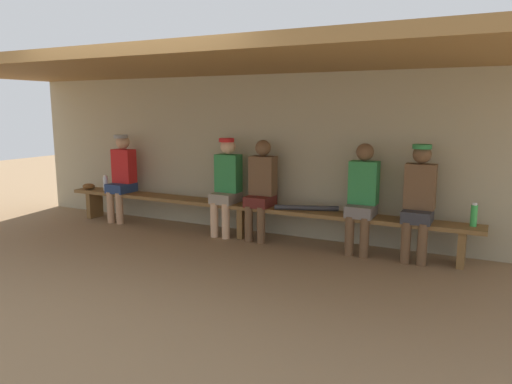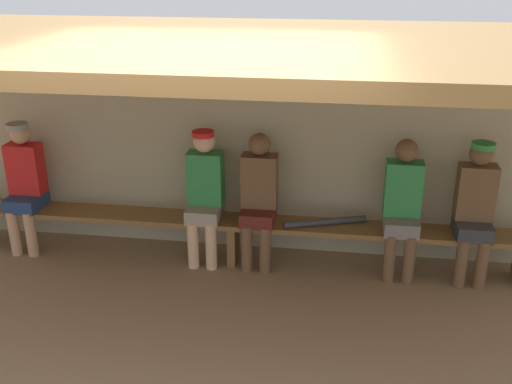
{
  "view_description": "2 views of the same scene",
  "coord_description": "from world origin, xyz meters",
  "px_view_note": "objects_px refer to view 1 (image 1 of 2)",
  "views": [
    {
      "loc": [
        3.0,
        -4.09,
        1.74
      ],
      "look_at": [
        0.38,
        1.14,
        0.72
      ],
      "focal_mm": 33.61,
      "sensor_mm": 36.0,
      "label": 1
    },
    {
      "loc": [
        1.0,
        -3.75,
        2.94
      ],
      "look_at": [
        0.27,
        1.24,
        0.89
      ],
      "focal_mm": 42.28,
      "sensor_mm": 36.0,
      "label": 2
    }
  ],
  "objects_px": {
    "player_in_white": "(419,197)",
    "player_near_post": "(122,174)",
    "player_shirtless_tan": "(362,194)",
    "baseball_glove_tan": "(89,186)",
    "player_with_sunglasses": "(226,182)",
    "water_bottle_green": "(474,215)",
    "player_middle": "(261,186)",
    "bench": "(244,209)",
    "baseball_bat": "(306,208)",
    "water_bottle_blue": "(106,183)"
  },
  "relations": [
    {
      "from": "player_shirtless_tan",
      "to": "baseball_bat",
      "type": "bearing_deg",
      "value": -179.75
    },
    {
      "from": "player_in_white",
      "to": "bench",
      "type": "bearing_deg",
      "value": -179.91
    },
    {
      "from": "player_middle",
      "to": "water_bottle_green",
      "type": "distance_m",
      "value": 2.6
    },
    {
      "from": "player_shirtless_tan",
      "to": "baseball_glove_tan",
      "type": "height_order",
      "value": "player_shirtless_tan"
    },
    {
      "from": "player_with_sunglasses",
      "to": "water_bottle_blue",
      "type": "height_order",
      "value": "player_with_sunglasses"
    },
    {
      "from": "player_with_sunglasses",
      "to": "player_near_post",
      "type": "height_order",
      "value": "same"
    },
    {
      "from": "player_middle",
      "to": "player_with_sunglasses",
      "type": "height_order",
      "value": "player_with_sunglasses"
    },
    {
      "from": "player_with_sunglasses",
      "to": "baseball_glove_tan",
      "type": "distance_m",
      "value": 2.56
    },
    {
      "from": "bench",
      "to": "player_near_post",
      "type": "bearing_deg",
      "value": 179.9
    },
    {
      "from": "water_bottle_blue",
      "to": "baseball_bat",
      "type": "xyz_separation_m",
      "value": [
        3.38,
        0.01,
        -0.08
      ]
    },
    {
      "from": "baseball_bat",
      "to": "water_bottle_blue",
      "type": "bearing_deg",
      "value": 160.85
    },
    {
      "from": "player_in_white",
      "to": "player_near_post",
      "type": "distance_m",
      "value": 4.41
    },
    {
      "from": "player_middle",
      "to": "baseball_glove_tan",
      "type": "xyz_separation_m",
      "value": [
        -3.08,
        -0.04,
        -0.22
      ]
    },
    {
      "from": "bench",
      "to": "baseball_glove_tan",
      "type": "height_order",
      "value": "baseball_glove_tan"
    },
    {
      "from": "player_shirtless_tan",
      "to": "player_near_post",
      "type": "relative_size",
      "value": 0.99
    },
    {
      "from": "player_with_sunglasses",
      "to": "baseball_glove_tan",
      "type": "bearing_deg",
      "value": -179.2
    },
    {
      "from": "player_middle",
      "to": "baseball_bat",
      "type": "distance_m",
      "value": 0.69
    },
    {
      "from": "water_bottle_green",
      "to": "player_shirtless_tan",
      "type": "bearing_deg",
      "value": -178.43
    },
    {
      "from": "player_with_sunglasses",
      "to": "player_near_post",
      "type": "distance_m",
      "value": 1.87
    },
    {
      "from": "player_in_white",
      "to": "baseball_bat",
      "type": "xyz_separation_m",
      "value": [
        -1.36,
        -0.0,
        -0.25
      ]
    },
    {
      "from": "bench",
      "to": "water_bottle_green",
      "type": "distance_m",
      "value": 2.85
    },
    {
      "from": "player_with_sunglasses",
      "to": "bench",
      "type": "bearing_deg",
      "value": -0.73
    },
    {
      "from": "baseball_glove_tan",
      "to": "water_bottle_blue",
      "type": "bearing_deg",
      "value": -165.47
    },
    {
      "from": "water_bottle_blue",
      "to": "baseball_bat",
      "type": "bearing_deg",
      "value": 0.16
    },
    {
      "from": "player_shirtless_tan",
      "to": "water_bottle_blue",
      "type": "height_order",
      "value": "player_shirtless_tan"
    },
    {
      "from": "player_in_white",
      "to": "player_with_sunglasses",
      "type": "bearing_deg",
      "value": 180.0
    },
    {
      "from": "player_middle",
      "to": "water_bottle_green",
      "type": "height_order",
      "value": "player_middle"
    },
    {
      "from": "baseball_bat",
      "to": "player_near_post",
      "type": "bearing_deg",
      "value": 160.62
    },
    {
      "from": "player_with_sunglasses",
      "to": "baseball_bat",
      "type": "relative_size",
      "value": 1.65
    },
    {
      "from": "baseball_glove_tan",
      "to": "player_in_white",
      "type": "bearing_deg",
      "value": -168.83
    },
    {
      "from": "player_with_sunglasses",
      "to": "baseball_glove_tan",
      "type": "relative_size",
      "value": 5.6
    },
    {
      "from": "player_middle",
      "to": "water_bottle_green",
      "type": "bearing_deg",
      "value": 0.75
    },
    {
      "from": "player_with_sunglasses",
      "to": "player_shirtless_tan",
      "type": "bearing_deg",
      "value": -0.01
    },
    {
      "from": "bench",
      "to": "player_shirtless_tan",
      "type": "height_order",
      "value": "player_shirtless_tan"
    },
    {
      "from": "bench",
      "to": "baseball_glove_tan",
      "type": "relative_size",
      "value": 25.0
    },
    {
      "from": "player_shirtless_tan",
      "to": "baseball_bat",
      "type": "height_order",
      "value": "player_shirtless_tan"
    },
    {
      "from": "player_middle",
      "to": "player_with_sunglasses",
      "type": "xyz_separation_m",
      "value": [
        -0.53,
        0.0,
        0.02
      ]
    },
    {
      "from": "player_near_post",
      "to": "player_with_sunglasses",
      "type": "bearing_deg",
      "value": 0.0
    },
    {
      "from": "player_near_post",
      "to": "baseball_bat",
      "type": "height_order",
      "value": "player_near_post"
    },
    {
      "from": "player_near_post",
      "to": "player_middle",
      "type": "bearing_deg",
      "value": -0.01
    },
    {
      "from": "player_in_white",
      "to": "baseball_glove_tan",
      "type": "height_order",
      "value": "player_in_white"
    },
    {
      "from": "player_in_white",
      "to": "player_near_post",
      "type": "height_order",
      "value": "same"
    },
    {
      "from": "player_in_white",
      "to": "water_bottle_blue",
      "type": "relative_size",
      "value": 5.58
    },
    {
      "from": "player_in_white",
      "to": "water_bottle_green",
      "type": "relative_size",
      "value": 5.14
    },
    {
      "from": "player_shirtless_tan",
      "to": "player_with_sunglasses",
      "type": "distance_m",
      "value": 1.89
    },
    {
      "from": "player_with_sunglasses",
      "to": "water_bottle_green",
      "type": "xyz_separation_m",
      "value": [
        3.12,
        0.03,
        -0.16
      ]
    },
    {
      "from": "bench",
      "to": "baseball_glove_tan",
      "type": "distance_m",
      "value": 2.83
    },
    {
      "from": "player_near_post",
      "to": "player_shirtless_tan",
      "type": "bearing_deg",
      "value": -0.01
    },
    {
      "from": "baseball_glove_tan",
      "to": "player_middle",
      "type": "bearing_deg",
      "value": -168.58
    },
    {
      "from": "baseball_bat",
      "to": "player_middle",
      "type": "bearing_deg",
      "value": 160.41
    }
  ]
}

